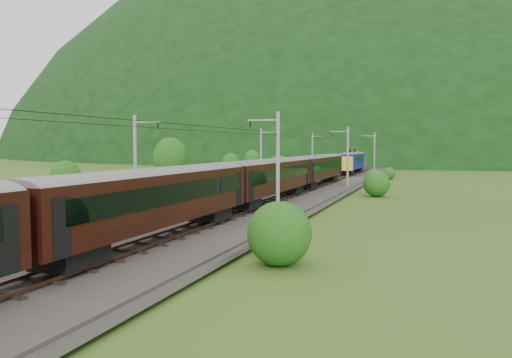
% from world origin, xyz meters
% --- Properties ---
extents(ground, '(600.00, 600.00, 0.00)m').
position_xyz_m(ground, '(0.00, 0.00, 0.00)').
color(ground, '#3D591C').
rests_on(ground, ground).
extents(railbed, '(14.00, 220.00, 0.30)m').
position_xyz_m(railbed, '(0.00, 10.00, 0.15)').
color(railbed, '#38332D').
rests_on(railbed, ground).
extents(track_left, '(2.40, 220.00, 0.27)m').
position_xyz_m(track_left, '(-2.40, 10.00, 0.37)').
color(track_left, brown).
rests_on(track_left, railbed).
extents(track_right, '(2.40, 220.00, 0.27)m').
position_xyz_m(track_right, '(2.40, 10.00, 0.37)').
color(track_right, brown).
rests_on(track_right, railbed).
extents(catenary_left, '(2.54, 192.28, 8.00)m').
position_xyz_m(catenary_left, '(-6.12, 32.00, 4.50)').
color(catenary_left, gray).
rests_on(catenary_left, railbed).
extents(catenary_right, '(2.54, 192.28, 8.00)m').
position_xyz_m(catenary_right, '(6.12, 32.00, 4.50)').
color(catenary_right, gray).
rests_on(catenary_right, railbed).
extents(overhead_wires, '(4.83, 198.00, 0.03)m').
position_xyz_m(overhead_wires, '(0.00, 10.00, 7.10)').
color(overhead_wires, black).
rests_on(overhead_wires, ground).
extents(mountain_main, '(504.00, 360.00, 244.00)m').
position_xyz_m(mountain_main, '(0.00, 260.00, 0.00)').
color(mountain_main, black).
rests_on(mountain_main, ground).
extents(mountain_ridge, '(336.00, 280.00, 132.00)m').
position_xyz_m(mountain_ridge, '(-120.00, 300.00, 0.00)').
color(mountain_ridge, black).
rests_on(mountain_ridge, ground).
extents(train, '(2.80, 132.54, 4.86)m').
position_xyz_m(train, '(2.40, -0.62, 3.35)').
color(train, black).
rests_on(train, ground).
extents(hazard_post_near, '(0.17, 0.17, 1.58)m').
position_xyz_m(hazard_post_near, '(-0.13, 65.62, 1.09)').
color(hazard_post_near, red).
rests_on(hazard_post_near, railbed).
extents(hazard_post_far, '(0.15, 0.15, 1.40)m').
position_xyz_m(hazard_post_far, '(0.55, 35.51, 1.00)').
color(hazard_post_far, red).
rests_on(hazard_post_far, railbed).
extents(signal, '(0.25, 0.25, 2.23)m').
position_xyz_m(signal, '(-3.29, 67.69, 1.61)').
color(signal, black).
rests_on(signal, railbed).
extents(vegetation_left, '(11.06, 147.19, 6.96)m').
position_xyz_m(vegetation_left, '(-14.67, 11.84, 2.72)').
color(vegetation_left, '#175216').
rests_on(vegetation_left, ground).
extents(vegetation_right, '(3.96, 91.72, 2.81)m').
position_xyz_m(vegetation_right, '(10.68, 6.19, 1.28)').
color(vegetation_right, '#175216').
rests_on(vegetation_right, ground).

